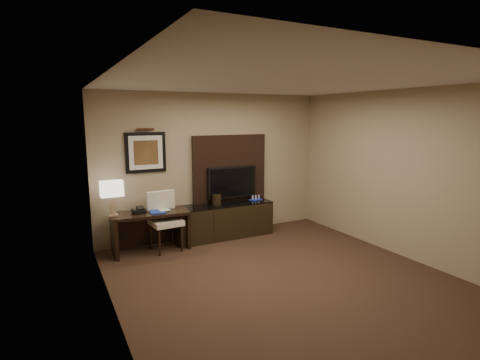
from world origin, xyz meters
TOP-DOWN VIEW (x-y plane):
  - floor at (0.00, 0.00)m, footprint 4.50×5.00m
  - ceiling at (0.00, 0.00)m, footprint 4.50×5.00m
  - wall_back at (0.00, 2.50)m, footprint 4.50×0.01m
  - wall_left at (-2.25, 0.00)m, footprint 0.01×5.00m
  - wall_right at (2.25, 0.00)m, footprint 0.01×5.00m
  - desk at (-1.36, 2.10)m, footprint 1.30×0.63m
  - credenza at (0.05, 2.20)m, footprint 1.88×0.53m
  - tv_wall_panel at (0.30, 2.44)m, footprint 1.50×0.12m
  - tv at (0.30, 2.34)m, footprint 1.00×0.08m
  - artwork at (-1.30, 2.48)m, footprint 0.70×0.04m
  - picture_light at (-1.30, 2.44)m, footprint 0.04×0.04m
  - desk_chair at (-1.12, 2.00)m, footprint 0.54×0.60m
  - table_lamp at (-1.94, 2.17)m, footprint 0.40×0.26m
  - desk_phone at (-1.54, 2.12)m, footprint 0.21×0.20m
  - blue_folder at (-1.25, 2.06)m, footprint 0.28×0.35m
  - book at (-1.21, 2.09)m, footprint 0.17×0.05m
  - ice_bucket at (-0.09, 2.20)m, footprint 0.17×0.17m
  - minibar_tray at (0.75, 2.20)m, footprint 0.28×0.21m

SIDE VIEW (x-z plane):
  - floor at x=0.00m, z-range -0.01..0.00m
  - credenza at x=0.05m, z-range 0.00..0.64m
  - desk at x=-1.36m, z-range 0.00..0.68m
  - desk_chair at x=-1.12m, z-range 0.00..1.02m
  - blue_folder at x=-1.25m, z-range 0.68..0.70m
  - minibar_tray at x=0.75m, z-range 0.64..0.73m
  - desk_phone at x=-1.54m, z-range 0.68..0.77m
  - ice_bucket at x=-0.09m, z-range 0.64..0.83m
  - book at x=-1.21m, z-range 0.68..0.90m
  - table_lamp at x=-1.94m, z-range 0.68..1.29m
  - tv at x=0.30m, z-range 0.72..1.32m
  - tv_wall_panel at x=0.30m, z-range 0.62..1.92m
  - wall_back at x=0.00m, z-range 0.00..2.70m
  - wall_left at x=-2.25m, z-range 0.00..2.70m
  - wall_right at x=2.25m, z-range 0.00..2.70m
  - artwork at x=-1.30m, z-range 1.30..2.00m
  - picture_light at x=-1.30m, z-range 1.90..2.20m
  - ceiling at x=0.00m, z-range 2.70..2.71m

